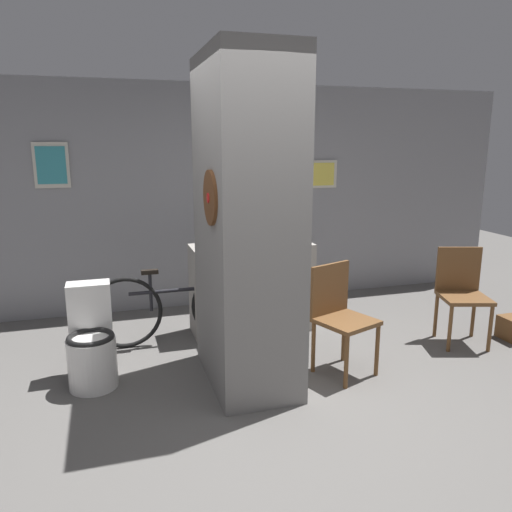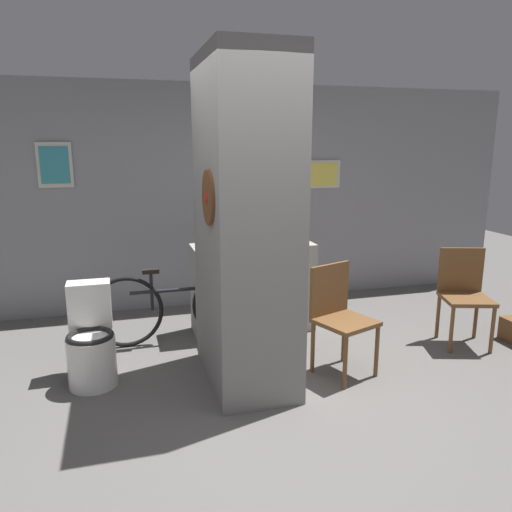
% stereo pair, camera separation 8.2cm
% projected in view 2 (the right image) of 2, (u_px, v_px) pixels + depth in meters
% --- Properties ---
extents(ground_plane, '(14.00, 14.00, 0.00)m').
position_uv_depth(ground_plane, '(268.00, 410.00, 3.70)').
color(ground_plane, '#5B5956').
extents(wall_back, '(8.00, 0.09, 2.60)m').
position_uv_depth(wall_back, '(203.00, 197.00, 5.87)').
color(wall_back, gray).
rests_on(wall_back, ground_plane).
extents(pillar_center, '(0.67, 1.13, 2.60)m').
position_uv_depth(pillar_center, '(245.00, 225.00, 3.93)').
color(pillar_center, gray).
rests_on(pillar_center, ground_plane).
extents(counter_shelf, '(1.25, 0.44, 0.92)m').
position_uv_depth(counter_shelf, '(253.00, 288.00, 5.19)').
color(counter_shelf, gray).
rests_on(counter_shelf, ground_plane).
extents(toilet, '(0.39, 0.55, 0.81)m').
position_uv_depth(toilet, '(91.00, 343.00, 4.07)').
color(toilet, white).
rests_on(toilet, ground_plane).
extents(chair_near_pillar, '(0.56, 0.56, 0.93)m').
position_uv_depth(chair_near_pillar, '(339.00, 313.00, 4.22)').
color(chair_near_pillar, brown).
rests_on(chair_near_pillar, ground_plane).
extents(chair_by_doorway, '(0.54, 0.54, 0.93)m').
position_uv_depth(chair_by_doorway, '(464.00, 291.00, 4.84)').
color(chair_by_doorway, brown).
rests_on(chair_by_doorway, ground_plane).
extents(bicycle, '(1.69, 0.42, 0.76)m').
position_uv_depth(bicycle, '(178.00, 306.00, 4.89)').
color(bicycle, black).
rests_on(bicycle, ground_plane).
extents(bottle_tall, '(0.09, 0.09, 0.33)m').
position_uv_depth(bottle_tall, '(280.00, 231.00, 5.15)').
color(bottle_tall, silver).
rests_on(bottle_tall, counter_shelf).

